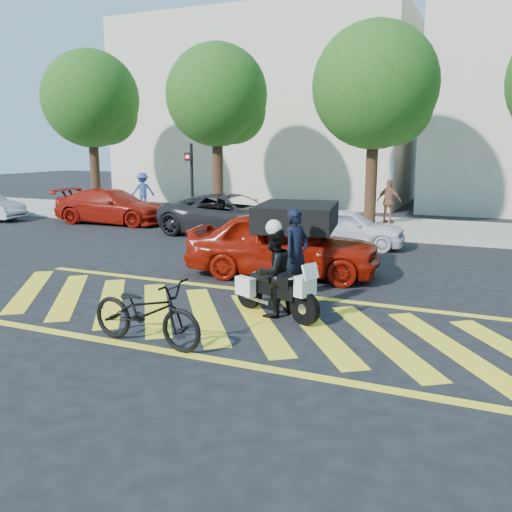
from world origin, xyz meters
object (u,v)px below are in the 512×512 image
at_px(red_convertible, 283,244).
at_px(parked_mid_right, 346,228).
at_px(parked_mid_left, 233,215).
at_px(bicycle, 146,312).
at_px(police_motorcycle, 274,290).
at_px(officer_bike, 296,253).
at_px(parked_left, 112,206).
at_px(officer_moto, 274,272).

bearing_deg(red_convertible, parked_mid_right, -16.05).
bearing_deg(parked_mid_left, bicycle, -155.50).
height_order(police_motorcycle, parked_mid_right, parked_mid_right).
relative_size(officer_bike, parked_left, 0.39).
bearing_deg(bicycle, officer_bike, -14.19).
bearing_deg(officer_moto, parked_mid_left, -126.56).
height_order(bicycle, parked_left, parked_left).
height_order(bicycle, officer_moto, officer_moto).
xyz_separation_m(police_motorcycle, parked_mid_left, (-4.66, 7.86, 0.24)).
height_order(officer_moto, parked_mid_right, officer_moto).
bearing_deg(police_motorcycle, red_convertible, 130.59).
height_order(officer_bike, parked_mid_right, officer_bike).
height_order(parked_mid_left, parked_mid_right, parked_mid_left).
distance_m(officer_bike, officer_moto, 1.44).
bearing_deg(bicycle, officer_moto, -25.82).
xyz_separation_m(officer_moto, red_convertible, (-0.96, 3.06, -0.05)).
bearing_deg(officer_moto, parked_mid_right, -153.43).
xyz_separation_m(officer_moto, parked_left, (-10.52, 8.76, -0.14)).
relative_size(police_motorcycle, red_convertible, 0.42).
xyz_separation_m(red_convertible, parked_mid_right, (0.48, 4.30, -0.18)).
xyz_separation_m(bicycle, parked_mid_left, (-3.35, 10.08, 0.18)).
bearing_deg(parked_left, officer_bike, -128.49).
bearing_deg(parked_mid_left, officer_moto, -143.30).
relative_size(officer_bike, officer_moto, 1.11).
bearing_deg(bicycle, police_motorcycle, -25.99).
bearing_deg(police_motorcycle, bicycle, -97.74).
relative_size(officer_moto, parked_mid_left, 0.32).
bearing_deg(police_motorcycle, parked_mid_left, 143.57).
xyz_separation_m(police_motorcycle, red_convertible, (-0.97, 3.04, 0.30)).
height_order(police_motorcycle, officer_moto, officer_moto).
distance_m(bicycle, parked_mid_right, 9.60).
relative_size(bicycle, parked_left, 0.43).
bearing_deg(police_motorcycle, parked_mid_right, 116.70).
bearing_deg(parked_left, parked_mid_right, -101.43).
height_order(bicycle, red_convertible, red_convertible).
bearing_deg(parked_left, parked_mid_left, -102.08).
height_order(officer_moto, parked_left, officer_moto).
height_order(police_motorcycle, parked_mid_left, parked_mid_left).
bearing_deg(police_motorcycle, parked_left, 163.19).
bearing_deg(parked_mid_right, officer_bike, 177.28).
xyz_separation_m(police_motorcycle, officer_moto, (-0.02, -0.01, 0.35)).
bearing_deg(officer_moto, officer_bike, -154.78).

